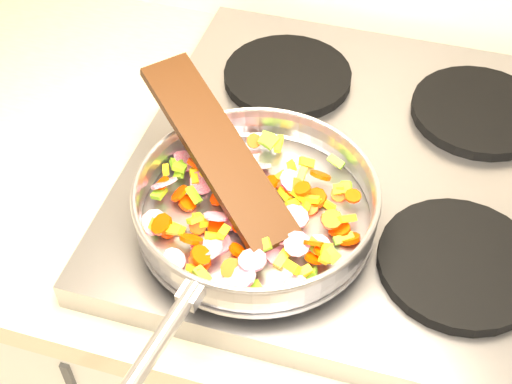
# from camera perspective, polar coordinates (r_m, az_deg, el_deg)

# --- Properties ---
(cooktop) EXTENTS (0.60, 0.60, 0.04)m
(cooktop) POSITION_cam_1_polar(r_m,az_deg,el_deg) (0.97, 8.35, 1.54)
(cooktop) COLOR #939399
(cooktop) RESTS_ON counter_top
(grate_fl) EXTENTS (0.19, 0.19, 0.02)m
(grate_fl) POSITION_cam_1_polar(r_m,az_deg,el_deg) (0.88, -2.14, -1.57)
(grate_fl) COLOR black
(grate_fl) RESTS_ON cooktop
(grate_fr) EXTENTS (0.19, 0.19, 0.02)m
(grate_fr) POSITION_cam_1_polar(r_m,az_deg,el_deg) (0.86, 15.96, -5.51)
(grate_fr) COLOR black
(grate_fr) RESTS_ON cooktop
(grate_bl) EXTENTS (0.19, 0.19, 0.02)m
(grate_bl) POSITION_cam_1_polar(r_m,az_deg,el_deg) (1.08, 2.54, 9.25)
(grate_bl) COLOR black
(grate_bl) RESTS_ON cooktop
(grate_br) EXTENTS (0.19, 0.19, 0.02)m
(grate_br) POSITION_cam_1_polar(r_m,az_deg,el_deg) (1.06, 17.41, 6.18)
(grate_br) COLOR black
(grate_br) RESTS_ON cooktop
(saute_pan) EXTENTS (0.33, 0.49, 0.05)m
(saute_pan) POSITION_cam_1_polar(r_m,az_deg,el_deg) (0.84, -0.08, -0.92)
(saute_pan) COLOR #9E9EA5
(saute_pan) RESTS_ON grate_fl
(vegetable_heap) EXTENTS (0.27, 0.27, 0.05)m
(vegetable_heap) POSITION_cam_1_polar(r_m,az_deg,el_deg) (0.84, -0.45, -1.84)
(vegetable_heap) COLOR yellow
(vegetable_heap) RESTS_ON saute_pan
(wooden_spatula) EXTENTS (0.25, 0.23, 0.09)m
(wooden_spatula) POSITION_cam_1_polar(r_m,az_deg,el_deg) (0.85, -3.13, 3.46)
(wooden_spatula) COLOR black
(wooden_spatula) RESTS_ON saute_pan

